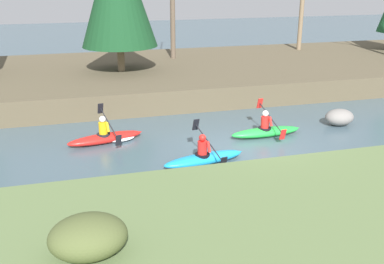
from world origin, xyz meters
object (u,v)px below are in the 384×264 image
object	(u,v)px
kayaker_lead	(266,131)
kayaker_middle	(204,157)
boulder_midstream	(339,117)
kayaker_trailing	(108,137)

from	to	relation	value
kayaker_lead	kayaker_middle	world-z (taller)	same
boulder_midstream	kayaker_trailing	bearing A→B (deg)	177.01
kayaker_middle	kayaker_trailing	bearing A→B (deg)	125.08
kayaker_lead	kayaker_middle	distance (m)	3.46
kayaker_middle	boulder_midstream	size ratio (longest dim) A/B	2.41
kayaker_middle	kayaker_trailing	size ratio (longest dim) A/B	1.00
boulder_midstream	kayaker_lead	bearing A→B (deg)	-172.33
kayaker_middle	kayaker_trailing	distance (m)	3.89
kayaker_lead	boulder_midstream	size ratio (longest dim) A/B	2.40
kayaker_trailing	kayaker_middle	bearing A→B (deg)	-57.75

